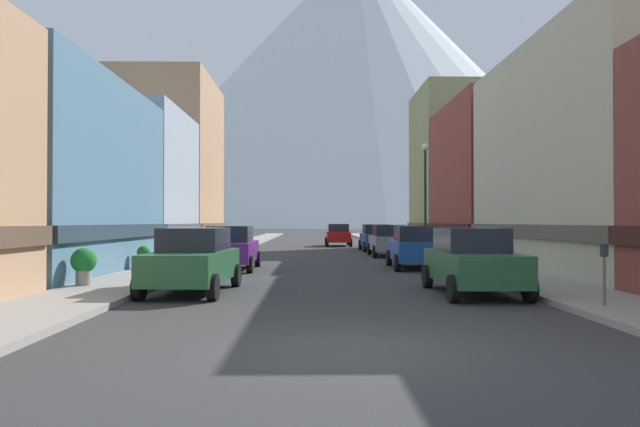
{
  "coord_description": "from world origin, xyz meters",
  "views": [
    {
      "loc": [
        -0.53,
        -9.14,
        1.95
      ],
      "look_at": [
        0.0,
        28.95,
        2.48
      ],
      "focal_mm": 33.7,
      "sensor_mm": 36.0,
      "label": 1
    }
  ],
  "objects_px": {
    "car_left_0": "(193,260)",
    "car_driving_0": "(338,235)",
    "car_right_0": "(473,261)",
    "parking_meter_near": "(604,265)",
    "car_right_1": "(415,247)",
    "potted_plant_0": "(143,257)",
    "potted_plant_1": "(84,264)",
    "car_right_2": "(388,240)",
    "pedestrian_0": "(218,239)",
    "car_left_1": "(231,248)",
    "car_right_3": "(376,237)",
    "streetlamp_right": "(425,182)"
  },
  "relations": [
    {
      "from": "car_left_0",
      "to": "car_right_2",
      "type": "xyz_separation_m",
      "value": [
        7.6,
        17.25,
        0.0
      ]
    },
    {
      "from": "potted_plant_1",
      "to": "car_right_2",
      "type": "bearing_deg",
      "value": 57.1
    },
    {
      "from": "car_left_0",
      "to": "pedestrian_0",
      "type": "bearing_deg",
      "value": 96.98
    },
    {
      "from": "car_right_3",
      "to": "streetlamp_right",
      "type": "distance_m",
      "value": 9.96
    },
    {
      "from": "car_left_0",
      "to": "car_driving_0",
      "type": "xyz_separation_m",
      "value": [
        5.4,
        31.73,
        0.0
      ]
    },
    {
      "from": "car_right_2",
      "to": "potted_plant_1",
      "type": "xyz_separation_m",
      "value": [
        -10.8,
        -16.69,
        -0.13
      ]
    },
    {
      "from": "car_right_3",
      "to": "car_driving_0",
      "type": "height_order",
      "value": "same"
    },
    {
      "from": "potted_plant_0",
      "to": "streetlamp_right",
      "type": "height_order",
      "value": "streetlamp_right"
    },
    {
      "from": "car_left_0",
      "to": "pedestrian_0",
      "type": "distance_m",
      "value": 20.18
    },
    {
      "from": "car_right_1",
      "to": "potted_plant_0",
      "type": "height_order",
      "value": "car_right_1"
    },
    {
      "from": "parking_meter_near",
      "to": "car_right_1",
      "type": "bearing_deg",
      "value": 99.08
    },
    {
      "from": "car_left_0",
      "to": "car_right_3",
      "type": "height_order",
      "value": "same"
    },
    {
      "from": "potted_plant_0",
      "to": "car_right_3",
      "type": "bearing_deg",
      "value": 57.75
    },
    {
      "from": "car_right_1",
      "to": "potted_plant_0",
      "type": "distance_m",
      "value": 10.96
    },
    {
      "from": "car_right_3",
      "to": "car_driving_0",
      "type": "relative_size",
      "value": 1.0
    },
    {
      "from": "potted_plant_0",
      "to": "potted_plant_1",
      "type": "height_order",
      "value": "potted_plant_1"
    },
    {
      "from": "car_right_0",
      "to": "potted_plant_0",
      "type": "bearing_deg",
      "value": 146.76
    },
    {
      "from": "pedestrian_0",
      "to": "streetlamp_right",
      "type": "xyz_separation_m",
      "value": [
        11.6,
        -5.65,
        3.09
      ]
    },
    {
      "from": "pedestrian_0",
      "to": "potted_plant_1",
      "type": "bearing_deg",
      "value": -92.21
    },
    {
      "from": "car_driving_0",
      "to": "streetlamp_right",
      "type": "relative_size",
      "value": 0.75
    },
    {
      "from": "car_driving_0",
      "to": "car_left_1",
      "type": "bearing_deg",
      "value": -102.75
    },
    {
      "from": "car_right_0",
      "to": "car_right_2",
      "type": "height_order",
      "value": "same"
    },
    {
      "from": "car_driving_0",
      "to": "potted_plant_0",
      "type": "distance_m",
      "value": 26.56
    },
    {
      "from": "car_driving_0",
      "to": "potted_plant_0",
      "type": "xyz_separation_m",
      "value": [
        -8.6,
        -25.13,
        -0.3
      ]
    },
    {
      "from": "car_left_1",
      "to": "car_right_1",
      "type": "relative_size",
      "value": 0.99
    },
    {
      "from": "parking_meter_near",
      "to": "pedestrian_0",
      "type": "xyz_separation_m",
      "value": [
        -12.0,
        23.79,
        -0.12
      ]
    },
    {
      "from": "potted_plant_1",
      "to": "car_right_0",
      "type": "bearing_deg",
      "value": -5.42
    },
    {
      "from": "car_right_2",
      "to": "pedestrian_0",
      "type": "relative_size",
      "value": 2.74
    },
    {
      "from": "car_left_0",
      "to": "car_right_1",
      "type": "xyz_separation_m",
      "value": [
        7.6,
        8.45,
        0.0
      ]
    },
    {
      "from": "potted_plant_0",
      "to": "pedestrian_0",
      "type": "relative_size",
      "value": 0.54
    },
    {
      "from": "car_right_2",
      "to": "pedestrian_0",
      "type": "distance_m",
      "value": 10.43
    },
    {
      "from": "car_right_0",
      "to": "parking_meter_near",
      "type": "distance_m",
      "value": 3.83
    },
    {
      "from": "car_left_1",
      "to": "potted_plant_0",
      "type": "height_order",
      "value": "car_left_1"
    },
    {
      "from": "car_right_1",
      "to": "car_right_3",
      "type": "xyz_separation_m",
      "value": [
        0.0,
        15.27,
        0.0
      ]
    },
    {
      "from": "potted_plant_1",
      "to": "car_right_3",
      "type": "bearing_deg",
      "value": 65.01
    },
    {
      "from": "car_driving_0",
      "to": "potted_plant_1",
      "type": "bearing_deg",
      "value": -105.42
    },
    {
      "from": "car_right_3",
      "to": "pedestrian_0",
      "type": "xyz_separation_m",
      "value": [
        -10.05,
        -3.69,
        -0.01
      ]
    },
    {
      "from": "car_left_0",
      "to": "potted_plant_1",
      "type": "distance_m",
      "value": 3.25
    },
    {
      "from": "car_right_3",
      "to": "potted_plant_1",
      "type": "bearing_deg",
      "value": -114.99
    },
    {
      "from": "car_right_0",
      "to": "potted_plant_1",
      "type": "distance_m",
      "value": 10.85
    },
    {
      "from": "car_right_2",
      "to": "car_left_1",
      "type": "bearing_deg",
      "value": -129.01
    },
    {
      "from": "car_right_0",
      "to": "parking_meter_near",
      "type": "height_order",
      "value": "car_right_0"
    },
    {
      "from": "car_right_1",
      "to": "car_right_2",
      "type": "distance_m",
      "value": 8.79
    },
    {
      "from": "car_left_0",
      "to": "potted_plant_0",
      "type": "xyz_separation_m",
      "value": [
        -3.2,
        6.61,
        -0.3
      ]
    },
    {
      "from": "car_right_2",
      "to": "potted_plant_1",
      "type": "relative_size",
      "value": 4.17
    },
    {
      "from": "parking_meter_near",
      "to": "potted_plant_0",
      "type": "relative_size",
      "value": 1.52
    },
    {
      "from": "car_right_3",
      "to": "potted_plant_0",
      "type": "distance_m",
      "value": 20.24
    },
    {
      "from": "potted_plant_0",
      "to": "pedestrian_0",
      "type": "xyz_separation_m",
      "value": [
        0.75,
        13.42,
        0.3
      ]
    },
    {
      "from": "car_right_0",
      "to": "potted_plant_0",
      "type": "height_order",
      "value": "car_right_0"
    },
    {
      "from": "car_right_0",
      "to": "potted_plant_1",
      "type": "relative_size",
      "value": 4.16
    }
  ]
}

